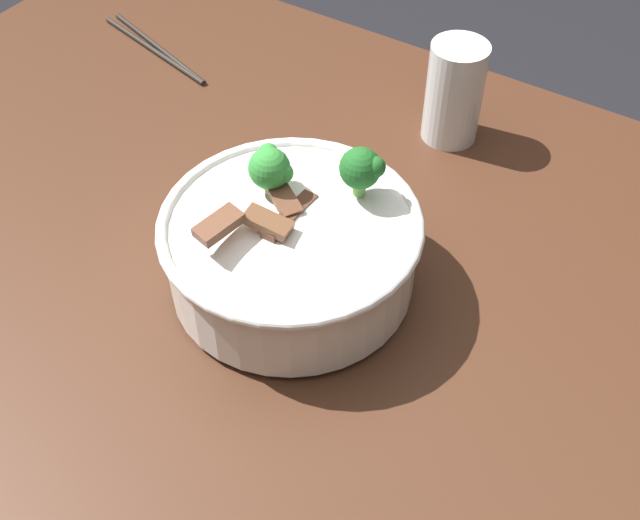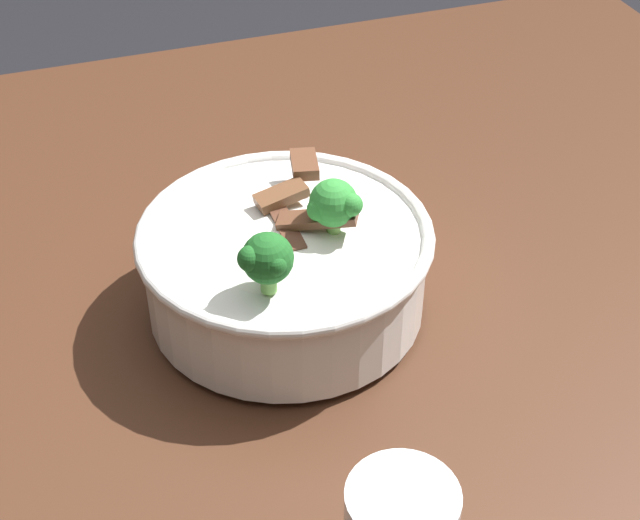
% 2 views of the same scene
% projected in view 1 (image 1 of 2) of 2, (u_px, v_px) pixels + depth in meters
% --- Properties ---
extents(dining_table, '(1.17, 1.03, 0.79)m').
position_uv_depth(dining_table, '(209.00, 356.00, 0.95)').
color(dining_table, '#472819').
rests_on(dining_table, ground).
extents(rice_bowl, '(0.26, 0.26, 0.15)m').
position_uv_depth(rice_bowl, '(292.00, 244.00, 0.79)').
color(rice_bowl, white).
rests_on(rice_bowl, dining_table).
extents(drinking_glass, '(0.07, 0.07, 0.13)m').
position_uv_depth(drinking_glass, '(453.00, 99.00, 0.97)').
color(drinking_glass, white).
rests_on(drinking_glass, dining_table).
extents(chopsticks_pair, '(0.22, 0.08, 0.01)m').
position_uv_depth(chopsticks_pair, '(156.00, 49.00, 1.13)').
color(chopsticks_pair, '#28231E').
rests_on(chopsticks_pair, dining_table).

